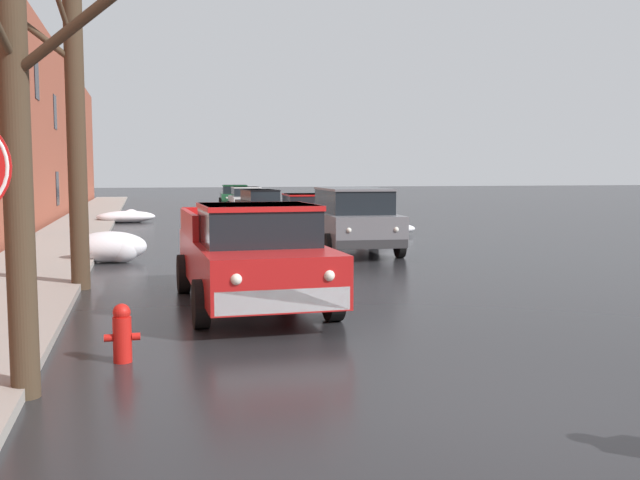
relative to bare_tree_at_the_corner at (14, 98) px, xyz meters
name	(u,v)px	position (x,y,z in m)	size (l,w,h in m)	color
ground_plane	(530,424)	(4.53, -1.86, -2.98)	(200.00, 200.00, 0.00)	#232326
left_sidewalk_slab	(63,242)	(-1.25, 16.14, -2.91)	(2.51, 80.00, 0.13)	gray
snow_bank_near_corner_left	(128,217)	(0.57, 25.60, -2.71)	(2.49, 1.05, 0.59)	white
snow_bank_along_left_kerb	(379,228)	(8.88, 15.20, -2.59)	(1.64, 1.47, 0.80)	white
snow_bank_mid_block_left	(118,217)	(0.10, 26.17, -2.75)	(1.86, 0.94, 0.46)	white
snow_bank_near_corner_right	(374,228)	(9.08, 16.39, -2.69)	(3.07, 0.97, 0.71)	white
snow_bank_along_right_kerb	(112,247)	(0.43, 11.08, -2.59)	(1.83, 1.05, 0.78)	white
bare_tree_at_the_corner	(14,98)	(0.00, 0.00, 0.00)	(2.54, 3.55, 5.54)	#423323
bare_tree_second_along_sidewalk	(74,104)	(-0.03, 6.98, 0.57)	(2.82, 2.56, 7.00)	#423323
pickup_truck_red_approaching_near_lane	(251,255)	(2.94, 4.37, -2.09)	(2.30, 5.44, 1.76)	red
suv_grey_parked_kerbside_close	(353,218)	(6.90, 11.66, -1.99)	(2.31, 4.52, 1.82)	slate
sedan_red_parked_kerbside_mid	(305,211)	(7.24, 19.23, -2.22)	(2.05, 4.38, 1.42)	red
sedan_black_parked_far_down_block	(261,204)	(6.67, 26.15, -2.22)	(2.14, 4.22, 1.42)	black
sedan_white_queued_behind_truck	(246,199)	(6.88, 32.48, -2.22)	(2.06, 4.01, 1.42)	silver
sedan_green_at_far_intersection	(235,196)	(6.97, 38.18, -2.22)	(2.23, 4.02, 1.42)	#1E5633
fire_hydrant	(122,333)	(0.91, 1.22, -2.62)	(0.42, 0.22, 0.71)	red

